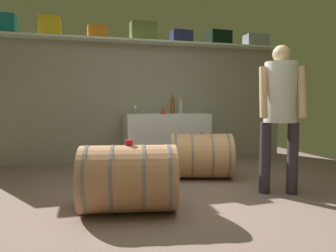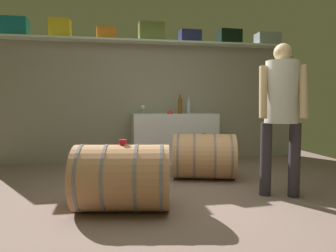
{
  "view_description": "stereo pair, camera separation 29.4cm",
  "coord_description": "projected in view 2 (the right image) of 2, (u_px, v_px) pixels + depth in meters",
  "views": [
    {
      "loc": [
        -0.98,
        -2.97,
        1.03
      ],
      "look_at": [
        -0.01,
        0.62,
        0.75
      ],
      "focal_mm": 33.52,
      "sensor_mm": 36.0,
      "label": 1
    },
    {
      "loc": [
        -0.69,
        -3.03,
        1.03
      ],
      "look_at": [
        -0.01,
        0.62,
        0.75
      ],
      "focal_mm": 33.52,
      "sensor_mm": 36.0,
      "label": 2
    }
  ],
  "objects": [
    {
      "name": "toolcase_grey",
      "position": [
        267.0,
        40.0,
        5.79
      ],
      "size": [
        0.44,
        0.29,
        0.22
      ],
      "primitive_type": "cube",
      "rotation": [
        0.0,
        0.0,
        -0.04
      ],
      "color": "gray",
      "rests_on": "high_shelf_board"
    },
    {
      "name": "back_wall_panel",
      "position": [
        149.0,
        103.0,
        5.63
      ],
      "size": [
        5.57,
        0.1,
        2.06
      ],
      "primitive_type": "cube",
      "color": "gray",
      "rests_on": "ground"
    },
    {
      "name": "high_shelf_board",
      "position": [
        150.0,
        42.0,
        5.4
      ],
      "size": [
        5.12,
        0.4,
        0.03
      ],
      "primitive_type": "cube",
      "color": "silver",
      "rests_on": "back_wall_panel"
    },
    {
      "name": "wine_bottle_clear",
      "position": [
        189.0,
        106.0,
        5.46
      ],
      "size": [
        0.07,
        0.07,
        0.29
      ],
      "color": "#BABABB",
      "rests_on": "work_cabinet"
    },
    {
      "name": "red_funnel",
      "position": [
        170.0,
        111.0,
        5.15
      ],
      "size": [
        0.11,
        0.11,
        0.09
      ],
      "primitive_type": "cone",
      "color": "red",
      "rests_on": "work_cabinet"
    },
    {
      "name": "wine_bottle_amber",
      "position": [
        180.0,
        105.0,
        5.34
      ],
      "size": [
        0.08,
        0.08,
        0.32
      ],
      "color": "brown",
      "rests_on": "work_cabinet"
    },
    {
      "name": "tasting_cup",
      "position": [
        123.0,
        142.0,
        2.96
      ],
      "size": [
        0.07,
        0.07,
        0.05
      ],
      "primitive_type": "cylinder",
      "color": "red",
      "rests_on": "wine_barrel_near"
    },
    {
      "name": "wine_glass",
      "position": [
        143.0,
        108.0,
        5.45
      ],
      "size": [
        0.07,
        0.07,
        0.14
      ],
      "color": "white",
      "rests_on": "work_cabinet"
    },
    {
      "name": "winemaker_pouring",
      "position": [
        282.0,
        104.0,
        3.39
      ],
      "size": [
        0.53,
        0.46,
        1.66
      ],
      "rotation": [
        0.0,
        0.0,
        2.75
      ],
      "color": "#302C35",
      "rests_on": "ground"
    },
    {
      "name": "ground_plane",
      "position": [
        169.0,
        188.0,
        3.81
      ],
      "size": [
        6.77,
        8.36,
        0.02
      ],
      "primitive_type": "cube",
      "color": "#816860"
    },
    {
      "name": "toolcase_teal",
      "position": [
        15.0,
        27.0,
        5.0
      ],
      "size": [
        0.4,
        0.3,
        0.29
      ],
      "primitive_type": "cube",
      "rotation": [
        0.0,
        0.0,
        0.03
      ],
      "color": "#157282",
      "rests_on": "high_shelf_board"
    },
    {
      "name": "wine_barrel_far",
      "position": [
        204.0,
        156.0,
        4.24
      ],
      "size": [
        0.96,
        0.8,
        0.62
      ],
      "rotation": [
        0.0,
        0.0,
        -0.27
      ],
      "color": "tan",
      "rests_on": "ground"
    },
    {
      "name": "toolcase_black",
      "position": [
        229.0,
        37.0,
        5.66
      ],
      "size": [
        0.41,
        0.3,
        0.25
      ],
      "primitive_type": "cube",
      "rotation": [
        0.0,
        0.0,
        0.04
      ],
      "color": "black",
      "rests_on": "high_shelf_board"
    },
    {
      "name": "work_cabinet",
      "position": [
        174.0,
        138.0,
        5.39
      ],
      "size": [
        1.42,
        0.59,
        0.85
      ],
      "primitive_type": "cube",
      "color": "white",
      "rests_on": "ground"
    },
    {
      "name": "toolcase_navy",
      "position": [
        190.0,
        37.0,
        5.52
      ],
      "size": [
        0.37,
        0.26,
        0.21
      ],
      "primitive_type": "cube",
      "rotation": [
        0.0,
        0.0,
        0.04
      ],
      "color": "navy",
      "rests_on": "high_shelf_board"
    },
    {
      "name": "toolcase_yellow",
      "position": [
        60.0,
        29.0,
        5.12
      ],
      "size": [
        0.33,
        0.25,
        0.3
      ],
      "primitive_type": "cube",
      "rotation": [
        0.0,
        0.0,
        -0.01
      ],
      "color": "yellow",
      "rests_on": "high_shelf_board"
    },
    {
      "name": "toolcase_orange",
      "position": [
        106.0,
        34.0,
        5.26
      ],
      "size": [
        0.33,
        0.22,
        0.21
      ],
      "primitive_type": "cube",
      "rotation": [
        0.0,
        0.0,
        0.07
      ],
      "color": "orange",
      "rests_on": "high_shelf_board"
    },
    {
      "name": "wine_barrel_near",
      "position": [
        122.0,
        177.0,
        2.98
      ],
      "size": [
        0.99,
        0.77,
        0.64
      ],
      "rotation": [
        0.0,
        0.0,
        -0.17
      ],
      "color": "tan",
      "rests_on": "ground"
    },
    {
      "name": "toolcase_olive",
      "position": [
        151.0,
        32.0,
        5.4
      ],
      "size": [
        0.44,
        0.26,
        0.31
      ],
      "primitive_type": "cube",
      "rotation": [
        0.0,
        0.0,
        0.02
      ],
      "color": "olive",
      "rests_on": "high_shelf_board"
    }
  ]
}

